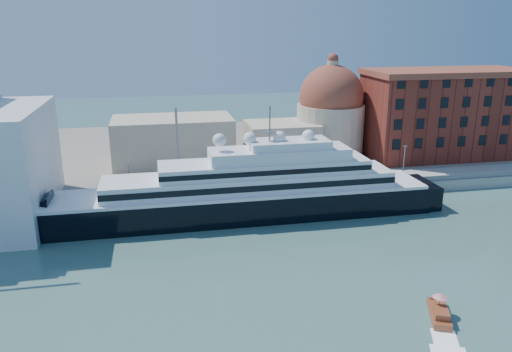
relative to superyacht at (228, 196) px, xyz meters
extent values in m
plane|color=#3B6664|center=(11.02, -23.00, -4.41)|extent=(400.00, 400.00, 0.00)
cube|color=gray|center=(11.02, 11.00, -3.16)|extent=(180.00, 10.00, 2.50)
cube|color=slate|center=(11.02, 52.00, -3.41)|extent=(260.00, 72.00, 2.00)
cube|color=slate|center=(11.02, 6.50, -1.31)|extent=(180.00, 0.10, 1.20)
cube|color=black|center=(2.33, 0.00, -2.27)|extent=(75.77, 11.66, 6.31)
cone|color=black|center=(-37.50, 0.00, -2.27)|extent=(9.71, 11.66, 11.66)
cube|color=black|center=(40.21, 0.00, -2.47)|extent=(5.83, 10.69, 5.83)
cube|color=white|center=(2.33, 0.00, 1.13)|extent=(73.83, 11.85, 0.58)
cube|color=white|center=(4.27, 0.00, 2.88)|extent=(56.34, 9.71, 2.91)
cube|color=black|center=(4.27, -4.85, 2.88)|extent=(56.34, 0.15, 1.17)
cube|color=white|center=(7.18, 0.00, 5.60)|extent=(40.80, 8.74, 2.53)
cube|color=white|center=(10.10, 0.00, 8.03)|extent=(27.20, 7.77, 2.33)
cube|color=white|center=(12.04, 0.00, 9.97)|extent=(15.54, 6.80, 1.55)
cylinder|color=slate|center=(8.15, 0.00, 14.05)|extent=(0.29, 0.29, 6.80)
sphere|color=white|center=(-1.56, 0.00, 11.33)|extent=(2.53, 2.53, 2.53)
sphere|color=white|center=(4.27, 0.00, 11.33)|extent=(2.53, 2.53, 2.53)
sphere|color=white|center=(10.10, 0.00, 11.33)|extent=(2.53, 2.53, 2.53)
sphere|color=white|center=(15.93, 0.00, 11.33)|extent=(2.53, 2.53, 2.53)
cube|color=white|center=(-38.35, -3.14, -3.88)|extent=(10.98, 5.13, 1.41)
cube|color=white|center=(-36.61, -3.42, -2.74)|extent=(3.82, 2.73, 1.06)
cube|color=maroon|center=(21.75, -40.13, -4.02)|extent=(4.64, 7.10, 1.13)
cube|color=maroon|center=(21.32, -41.17, -3.06)|extent=(2.73, 3.29, 0.90)
cylinder|color=slate|center=(21.96, -39.61, -2.61)|extent=(0.07, 0.07, 1.80)
cone|color=red|center=(21.96, -39.61, -1.60)|extent=(2.03, 2.03, 0.45)
cube|color=maroon|center=(63.02, 29.00, 8.59)|extent=(42.00, 18.00, 22.00)
cube|color=brown|center=(63.02, 29.00, 20.09)|extent=(43.00, 19.00, 1.50)
cylinder|color=beige|center=(33.02, 35.00, 4.59)|extent=(18.00, 18.00, 14.00)
sphere|color=brown|center=(33.02, 35.00, 13.59)|extent=(17.00, 17.00, 17.00)
cylinder|color=beige|center=(33.02, 35.00, 21.59)|extent=(3.00, 3.00, 3.00)
cube|color=beige|center=(19.02, 33.00, 2.59)|extent=(18.00, 14.00, 10.00)
cube|color=beige|center=(-8.98, 35.00, 3.59)|extent=(30.00, 16.00, 12.00)
cylinder|color=slate|center=(-18.98, 8.00, 2.09)|extent=(0.24, 0.24, 8.00)
cube|color=slate|center=(-18.98, 8.00, 6.19)|extent=(0.80, 0.30, 0.25)
cylinder|color=slate|center=(11.02, 8.00, 2.09)|extent=(0.24, 0.24, 8.00)
cube|color=slate|center=(11.02, 8.00, 6.19)|extent=(0.80, 0.30, 0.25)
cylinder|color=slate|center=(41.02, 8.00, 2.09)|extent=(0.24, 0.24, 8.00)
cube|color=slate|center=(41.02, 8.00, 6.19)|extent=(0.80, 0.30, 0.25)
cylinder|color=slate|center=(-8.98, 10.00, 7.09)|extent=(0.50, 0.50, 18.00)
camera|label=1|loc=(-12.97, -91.09, 32.36)|focal=35.00mm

